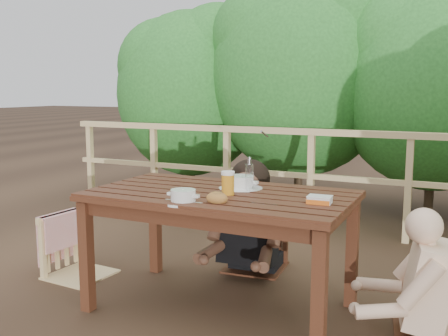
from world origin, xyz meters
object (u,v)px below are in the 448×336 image
at_px(woman, 257,184).
at_px(beer_glass, 228,184).
at_px(table, 221,252).
at_px(chair_left, 78,219).
at_px(bread_roll, 217,198).
at_px(chair_far, 256,213).
at_px(butter_tub, 320,201).
at_px(soup_near, 183,196).
at_px(soup_far, 241,183).
at_px(chair_right, 443,258).
at_px(tumbler, 218,199).
at_px(bottle, 249,175).

height_order(woman, beer_glass, woman).
distance_m(table, chair_left, 1.21).
height_order(chair_left, bread_roll, chair_left).
height_order(chair_far, butter_tub, chair_far).
bearing_deg(chair_left, table, -88.93).
distance_m(soup_near, soup_far, 0.52).
height_order(chair_right, bread_roll, chair_right).
xyz_separation_m(soup_near, tumbler, (0.19, 0.05, -0.00)).
bearing_deg(chair_right, butter_tub, -84.17).
bearing_deg(soup_near, woman, 90.13).
bearing_deg(table, soup_near, -103.61).
distance_m(soup_far, bottle, 0.11).
height_order(chair_left, beer_glass, beer_glass).
distance_m(chair_right, beer_glass, 1.27).
distance_m(chair_right, soup_near, 1.46).
distance_m(chair_right, soup_far, 1.26).
bearing_deg(butter_tub, beer_glass, 176.08).
xyz_separation_m(table, butter_tub, (0.64, -0.05, 0.40)).
relative_size(chair_left, tumbler, 11.87).
xyz_separation_m(soup_far, bottle, (0.08, -0.04, 0.07)).
height_order(soup_near, beer_glass, beer_glass).
bearing_deg(tumbler, butter_tub, 22.73).
relative_size(bread_roll, beer_glass, 0.81).
height_order(chair_left, soup_near, chair_left).
relative_size(soup_near, bread_roll, 1.90).
relative_size(table, bread_roll, 12.67).
distance_m(table, bread_roll, 0.50).
relative_size(soup_far, bread_roll, 2.23).
relative_size(bottle, tumbler, 3.07).
bearing_deg(soup_far, soup_near, -105.53).
distance_m(table, soup_far, 0.46).
bearing_deg(soup_near, chair_left, 160.92).
xyz_separation_m(chair_right, soup_near, (-1.36, -0.45, 0.30)).
xyz_separation_m(bread_roll, beer_glass, (-0.04, 0.22, 0.04)).
xyz_separation_m(woman, soup_far, (0.14, -0.63, 0.12)).
bearing_deg(beer_glass, soup_near, -119.30).
bearing_deg(chair_far, woman, 85.57).
bearing_deg(bread_roll, bottle, 86.40).
xyz_separation_m(chair_far, bread_roll, (0.19, -1.06, 0.34)).
bearing_deg(soup_near, soup_far, 74.47).
relative_size(chair_far, woman, 0.67).
bearing_deg(soup_far, chair_far, 102.99).
bearing_deg(chair_right, table, -94.30).
height_order(chair_right, beer_glass, chair_right).
bearing_deg(beer_glass, chair_right, 8.47).
bearing_deg(bread_roll, butter_tub, 22.62).
distance_m(chair_far, chair_right, 1.51).
xyz_separation_m(chair_right, bread_roll, (-1.17, -0.40, 0.30)).
bearing_deg(tumbler, woman, 100.38).
bearing_deg(bread_roll, table, 112.12).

